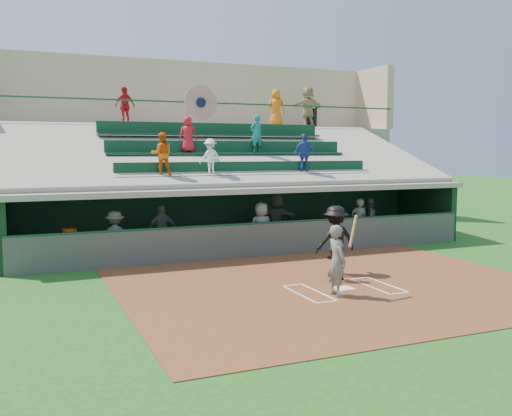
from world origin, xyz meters
name	(u,v)px	position (x,y,z in m)	size (l,w,h in m)	color
ground	(344,290)	(0.00, 0.00, 0.00)	(100.00, 100.00, 0.00)	#1C5317
dirt_slab	(334,285)	(0.00, 0.50, 0.01)	(11.00, 9.00, 0.02)	brown
home_plate	(344,289)	(0.00, 0.00, 0.04)	(0.43, 0.43, 0.03)	white
batters_box_chalk	(344,289)	(0.00, 0.00, 0.02)	(2.65, 1.85, 0.01)	white
dugout_floor	(246,247)	(0.00, 6.75, 0.02)	(16.00, 3.50, 0.04)	gray
concourse_slab	(192,177)	(0.00, 13.50, 2.30)	(20.00, 3.00, 4.60)	gray
grandstand	(212,181)	(-0.01, 10.51, 2.26)	(20.40, 10.40, 7.80)	#494E49
batter_at_plate	(337,260)	(-0.53, -0.49, 0.89)	(0.84, 0.74, 1.95)	#565853
catcher	(334,258)	(0.25, 0.93, 0.64)	(0.60, 0.47, 1.24)	black
home_umpire	(336,240)	(0.74, 1.71, 0.99)	(1.26, 0.72, 1.94)	black
dugout_bench	(229,236)	(-0.12, 8.13, 0.25)	(13.97, 0.42, 0.42)	brown
white_table	(68,253)	(-6.18, 6.08, 0.36)	(0.74, 0.55, 0.65)	white
water_cooler	(70,236)	(-6.11, 6.07, 0.91)	(0.45, 0.45, 0.45)	#CE520C
dugout_player_a	(115,237)	(-4.79, 5.71, 0.85)	(1.04, 0.60, 1.62)	#52544F
dugout_player_b	(162,230)	(-3.16, 6.30, 0.89)	(1.00, 0.42, 1.71)	#545752
dugout_player_c	(261,228)	(0.04, 5.40, 0.90)	(0.84, 0.55, 1.73)	#5D605B
dugout_player_d	(276,218)	(1.33, 7.02, 0.99)	(1.77, 0.56, 1.90)	#525550
dugout_player_e	(359,221)	(4.17, 5.76, 0.89)	(0.62, 0.41, 1.70)	#5A5D58
dugout_player_f	(369,219)	(5.12, 6.52, 0.85)	(0.78, 0.61, 1.61)	#575A55
trash_bin	(310,119)	(6.11, 13.25, 5.10)	(0.66, 0.66, 0.99)	black
concourse_staff_a	(125,106)	(-3.10, 12.96, 5.43)	(0.97, 0.41, 1.66)	red
concourse_staff_b	(276,108)	(3.65, 12.01, 5.47)	(0.85, 0.55, 1.73)	orange
concourse_staff_c	(308,107)	(5.77, 12.89, 5.62)	(1.89, 0.60, 2.03)	tan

